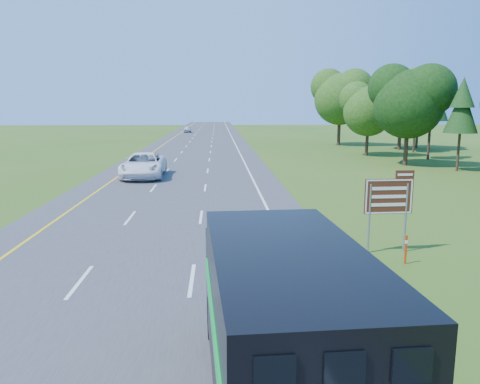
{
  "coord_description": "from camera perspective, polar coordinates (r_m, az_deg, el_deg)",
  "views": [
    {
      "loc": [
        2.71,
        -3.79,
        5.67
      ],
      "look_at": [
        3.77,
        17.99,
        1.71
      ],
      "focal_mm": 35.0,
      "sensor_mm": 36.0,
      "label": 1
    }
  ],
  "objects": [
    {
      "name": "far_car",
      "position": [
        107.75,
        -6.43,
        7.61
      ],
      "size": [
        1.71,
        4.09,
        1.39
      ],
      "primitive_type": "imported",
      "rotation": [
        0.0,
        0.0,
        0.02
      ],
      "color": "silver",
      "rests_on": "road"
    },
    {
      "name": "road",
      "position": [
        54.15,
        -5.65,
        4.26
      ],
      "size": [
        15.0,
        260.0,
        0.04
      ],
      "primitive_type": "cube",
      "color": "#38383A",
      "rests_on": "ground"
    },
    {
      "name": "exit_sign",
      "position": [
        19.13,
        17.75,
        -0.89
      ],
      "size": [
        1.93,
        0.14,
        3.27
      ],
      "rotation": [
        0.0,
        0.0,
        0.03
      ],
      "color": "gray",
      "rests_on": "ground"
    },
    {
      "name": "horse_truck",
      "position": [
        8.68,
        4.84,
        -15.69
      ],
      "size": [
        2.83,
        7.86,
        3.43
      ],
      "rotation": [
        0.0,
        0.0,
        0.06
      ],
      "color": "black",
      "rests_on": "road"
    },
    {
      "name": "lane_markings",
      "position": [
        54.15,
        -5.65,
        4.28
      ],
      "size": [
        11.15,
        260.0,
        0.01
      ],
      "color": "yellow",
      "rests_on": "road"
    },
    {
      "name": "white_suv",
      "position": [
        38.98,
        -11.66,
        3.24
      ],
      "size": [
        3.47,
        7.19,
        1.97
      ],
      "primitive_type": "imported",
      "rotation": [
        0.0,
        0.0,
        0.03
      ],
      "color": "white",
      "rests_on": "road"
    },
    {
      "name": "delineator",
      "position": [
        18.25,
        19.57,
        -6.52
      ],
      "size": [
        0.09,
        0.05,
        1.08
      ],
      "color": "red",
      "rests_on": "ground"
    }
  ]
}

